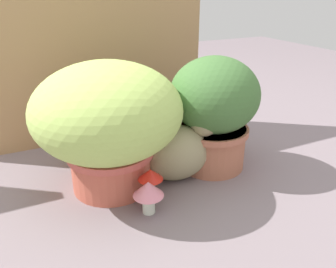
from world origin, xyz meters
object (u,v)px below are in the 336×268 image
Objects in this scene: cat at (180,150)px; grass_planter at (108,119)px; leafy_planter at (214,109)px; mushroom_ornament_red at (151,179)px; mushroom_ornament_pink at (148,191)px.

grass_planter is at bearing 167.01° from cat.
leafy_planter is 0.39m from mushroom_ornament_red.
mushroom_ornament_pink is at bearing -121.29° from mushroom_ornament_red.
mushroom_ornament_pink is at bearing -152.28° from leafy_planter.
cat is 0.20m from mushroom_ornament_red.
cat is at bearing -12.99° from grass_planter.
mushroom_ornament_red is 1.15× the size of mushroom_ornament_pink.
mushroom_ornament_red is 0.05m from mushroom_ornament_pink.
mushroom_ornament_pink is (-0.19, -0.15, -0.04)m from cat.
leafy_planter is 0.44m from mushroom_ornament_pink.
leafy_planter is at bearing 12.01° from cat.
grass_planter is 4.47× the size of mushroom_ornament_pink.
mushroom_ornament_red is at bearing -63.22° from grass_planter.
grass_planter reaches higher than cat.
grass_planter is 0.25m from mushroom_ornament_red.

